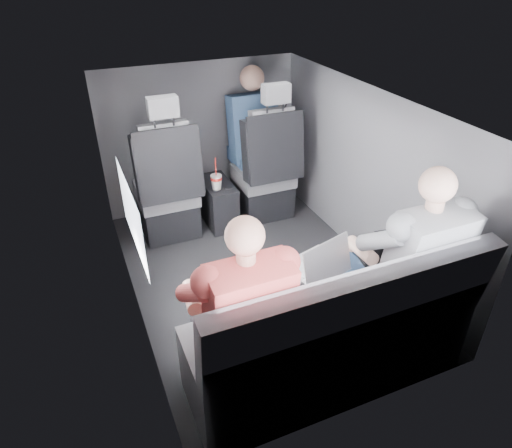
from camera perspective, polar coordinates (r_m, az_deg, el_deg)
name	(u,v)px	position (r m, az deg, el deg)	size (l,w,h in m)	color
floor	(256,276)	(3.54, 0.04, -6.48)	(2.60, 2.60, 0.00)	black
ceiling	(256,102)	(2.92, 0.05, 14.97)	(2.60, 2.60, 0.00)	#B2B2AD
panel_left	(125,225)	(2.99, -16.06, -0.12)	(0.02, 2.60, 1.35)	#56565B
panel_right	(365,177)	(3.59, 13.45, 5.77)	(0.02, 2.60, 1.35)	#56565B
panel_front	(201,137)	(4.30, -6.90, 10.71)	(1.80, 0.02, 1.35)	#56565B
panel_back	(364,318)	(2.25, 13.40, -11.37)	(1.80, 0.02, 1.35)	#56565B
side_window	(132,216)	(2.62, -15.29, 1.03)	(0.02, 0.75, 0.42)	white
seatbelt	(274,140)	(3.85, 2.33, 10.41)	(0.05, 0.01, 0.65)	black
front_seat_left	(168,194)	(3.90, -10.97, 3.71)	(0.52, 0.58, 1.26)	black
front_seat_right	(266,176)	(4.15, 1.21, 6.03)	(0.52, 0.58, 1.26)	black
center_console	(218,203)	(4.13, -4.77, 2.67)	(0.24, 0.48, 0.41)	black
rear_bench	(331,340)	(2.64, 9.41, -14.11)	(1.60, 0.57, 0.92)	#5E5E63
soda_cup	(216,182)	(3.88, -4.97, 5.29)	(0.10, 0.10, 0.29)	white
laptop_white	(233,292)	(2.40, -2.87, -8.52)	(0.37, 0.36, 0.25)	white
laptop_silver	(318,264)	(2.62, 7.77, -4.92)	(0.39, 0.39, 0.24)	#BCBBC0
laptop_black	(390,250)	(2.82, 16.35, -3.10)	(0.38, 0.36, 0.25)	black
passenger_rear_left	(238,310)	(2.31, -2.22, -10.75)	(0.50, 0.62, 1.22)	#2F2F33
passenger_rear_right	(406,260)	(2.74, 18.25, -4.32)	(0.53, 0.64, 1.26)	navy
passenger_front_right	(252,129)	(4.22, -0.46, 11.78)	(0.43, 0.43, 0.90)	navy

